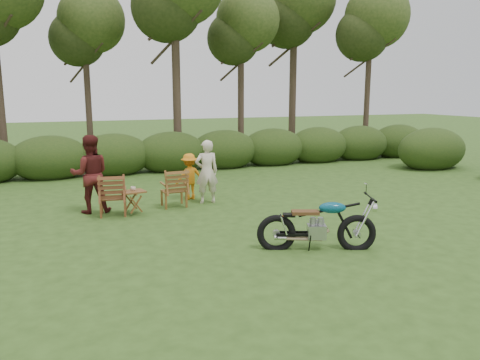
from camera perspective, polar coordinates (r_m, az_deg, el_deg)
name	(u,v)px	position (r m, az deg, el deg)	size (l,w,h in m)	color
ground	(288,247)	(8.62, 5.85, -8.07)	(80.00, 80.00, 0.00)	#2A4517
tree_line	(178,62)	(17.53, -7.60, 14.04)	(22.52, 11.62, 8.14)	#34261C
motorcycle	(316,249)	(8.56, 9.24, -8.30)	(2.00, 0.76, 1.14)	#0C7EA2
lawn_chair_right	(174,206)	(11.60, -8.03, -3.20)	(0.64, 0.64, 0.93)	brown
lawn_chair_left	(114,215)	(11.06, -15.13, -4.15)	(0.66, 0.66, 0.96)	brown
side_table	(133,203)	(10.96, -12.86, -2.71)	(0.53, 0.45, 0.55)	brown
cup	(133,189)	(10.93, -12.91, -1.02)	(0.12, 0.12, 0.09)	beige
adult_a	(207,203)	(11.87, -4.02, -2.80)	(0.58, 0.38, 1.60)	beige
adult_b	(92,212)	(11.46, -17.54, -3.77)	(0.88, 0.68, 1.81)	#4D1716
child	(190,199)	(12.33, -6.12, -2.31)	(0.78, 0.45, 1.20)	orange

